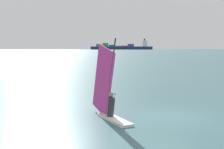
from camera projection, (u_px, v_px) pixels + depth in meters
name	position (u px, v px, depth m)	size (l,w,h in m)	color
ground_plane	(169.00, 116.00, 13.88)	(4000.00, 4000.00, 0.00)	#386066
windsurfer	(108.00, 97.00, 13.53)	(2.54, 3.29, 4.00)	white
cargo_ship	(121.00, 47.00, 836.54)	(188.17, 65.78, 32.98)	navy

